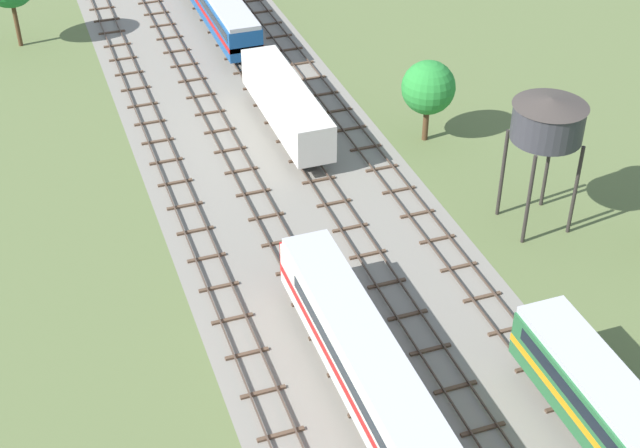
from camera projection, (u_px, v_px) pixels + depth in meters
ground_plane at (284, 184)px, 63.13m from camera, size 480.00×480.00×0.00m
ballast_bed at (284, 184)px, 63.12m from camera, size 18.10×176.00×0.01m
track_far_left at (180, 193)px, 61.89m from camera, size 2.40×126.00×0.29m
track_left at (247, 181)px, 63.17m from camera, size 2.40×126.00×0.29m
track_centre_left at (312, 169)px, 64.46m from camera, size 2.40×126.00×0.29m
track_centre at (374, 157)px, 65.75m from camera, size 2.40×126.00×0.29m
diesel_railcar_left_mid at (372, 373)px, 44.50m from camera, size 2.96×20.50×3.80m
freight_boxcar_centre_left_midfar at (286, 103)px, 67.54m from camera, size 2.87×14.00×3.60m
diesel_railcar_centre_left_far at (216, 2)px, 83.24m from camera, size 2.96×20.50×3.80m
water_tower at (548, 120)px, 54.98m from camera, size 4.58×4.58×8.98m
lineside_tree_0 at (428, 88)px, 65.66m from camera, size 3.90×3.90×6.20m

